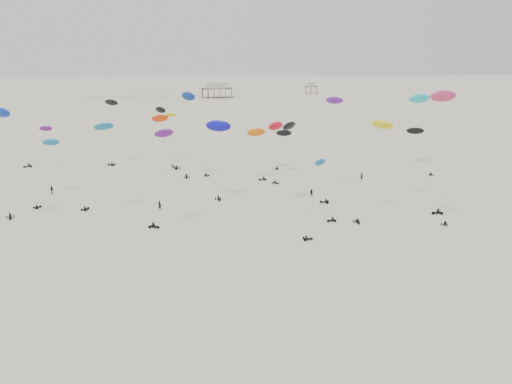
{
  "coord_description": "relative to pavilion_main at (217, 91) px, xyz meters",
  "views": [
    {
      "loc": [
        -5.37,
        3.71,
        31.02
      ],
      "look_at": [
        0.0,
        88.0,
        7.0
      ],
      "focal_mm": 35.0,
      "sensor_mm": 36.0,
      "label": 1
    }
  ],
  "objects": [
    {
      "name": "ground_plane",
      "position": [
        10.0,
        -150.0,
        -4.22
      ],
      "size": [
        900.0,
        900.0,
        0.0
      ],
      "primitive_type": "plane",
      "color": "beige"
    },
    {
      "name": "pavilion_main",
      "position": [
        0.0,
        0.0,
        0.0
      ],
      "size": [
        21.0,
        13.0,
        9.8
      ],
      "color": "brown",
      "rests_on": "ground"
    },
    {
      "name": "pavilion_small",
      "position": [
        70.0,
        30.0,
        -0.74
      ],
      "size": [
        9.0,
        7.0,
        8.0
      ],
      "color": "brown",
      "rests_on": "ground"
    },
    {
      "name": "pier_fence",
      "position": [
        -52.0,
        -0.0,
        -3.45
      ],
      "size": [
        80.2,
        0.2,
        1.5
      ],
      "color": "black",
      "rests_on": "ground"
    },
    {
      "name": "rig_0",
      "position": [
        -10.19,
        -218.31,
        6.64
      ],
      "size": [
        9.74,
        9.48,
        16.2
      ],
      "rotation": [
        0.0,
        0.0,
        3.15
      ],
      "color": "black",
      "rests_on": "ground"
    },
    {
      "name": "rig_1",
      "position": [
        -33.84,
        -237.16,
        4.56
      ],
      "size": [
        3.85,
        14.51,
        16.17
      ],
      "rotation": [
        0.0,
        0.0,
        5.72
      ],
      "color": "black",
      "rests_on": "ground"
    },
    {
      "name": "rig_2",
      "position": [
        28.24,
        -238.23,
        9.97
      ],
      "size": [
        7.15,
        15.0,
        22.97
      ],
      "rotation": [
        0.0,
        0.0,
        1.32
      ],
      "color": "black",
      "rests_on": "ground"
    },
    {
      "name": "rig_3",
      "position": [
        -10.25,
        -205.76,
        3.88
      ],
      "size": [
        3.3,
        11.2,
        15.29
      ],
      "rotation": [
        0.0,
        0.0,
        3.23
      ],
      "color": "black",
      "rests_on": "ground"
    },
    {
      "name": "rig_4",
      "position": [
        34.15,
        -253.12,
        10.3
      ],
      "size": [
        9.13,
        11.43,
        19.21
      ],
      "rotation": [
        0.0,
        0.0,
        3.3
      ],
      "color": "black",
      "rests_on": "ground"
    },
    {
      "name": "rig_5",
      "position": [
        -20.05,
        -247.76,
        8.54
      ],
      "size": [
        7.83,
        4.19,
        17.7
      ],
      "rotation": [
        0.0,
        0.0,
        5.84
      ],
      "color": "black",
      "rests_on": "ground"
    },
    {
      "name": "rig_6",
      "position": [
        3.32,
        -240.84,
        9.44
      ],
      "size": [
        5.88,
        5.79,
        16.95
      ],
      "rotation": [
        0.0,
        0.0,
        3.4
      ],
      "color": "black",
      "rests_on": "ground"
    },
    {
      "name": "rig_7",
      "position": [
        -6.93,
        -258.54,
        6.66
      ],
      "size": [
        5.51,
        5.12,
        17.82
      ],
      "rotation": [
        0.0,
        0.0,
        4.18
      ],
      "color": "black",
      "rests_on": "ground"
    },
    {
      "name": "rig_8",
      "position": [
        -3.73,
        -220.66,
        13.66
      ],
      "size": [
        7.23,
        4.84,
        21.35
      ],
      "rotation": [
        0.0,
        0.0,
        0.58
      ],
      "color": "black",
      "rests_on": "ground"
    },
    {
      "name": "rig_9",
      "position": [
        45.97,
        -247.25,
        4.42
      ],
      "size": [
        4.02,
        16.33,
        19.08
      ],
      "rotation": [
        0.0,
        0.0,
        1.79
      ],
      "color": "black",
      "rests_on": "ground"
    },
    {
      "name": "rig_10",
      "position": [
        18.62,
        -219.45,
        3.46
      ],
      "size": [
        9.54,
        11.91,
        14.75
      ],
      "rotation": [
        0.0,
        0.0,
        1.87
      ],
      "color": "black",
      "rests_on": "ground"
    },
    {
      "name": "rig_11",
      "position": [
        20.78,
        -260.89,
        2.59
      ],
      "size": [
        6.41,
        13.53,
        15.62
      ],
      "rotation": [
        0.0,
        0.0,
        4.81
      ],
      "color": "black",
      "rests_on": "ground"
    },
    {
      "name": "rig_12",
      "position": [
        -47.43,
        -204.79,
        1.76
      ],
      "size": [
        6.92,
        8.42,
        11.3
      ],
      "rotation": [
        0.0,
        0.0,
        2.2
      ],
      "color": "black",
      "rests_on": "ground"
    },
    {
      "name": "rig_13",
      "position": [
        19.11,
        -246.74,
        9.16
      ],
      "size": [
        9.73,
        17.67,
        21.45
      ],
      "rotation": [
        0.0,
        0.0,
        1.88
      ],
      "color": "black",
      "rests_on": "ground"
    },
    {
      "name": "rig_14",
      "position": [
        12.99,
        -224.75,
        5.99
      ],
      "size": [
        7.96,
        9.15,
        13.5
      ],
      "rotation": [
        0.0,
        0.0,
        3.92
      ],
      "color": "black",
      "rests_on": "ground"
    },
    {
      "name": "rig_15",
      "position": [
        58.18,
        -211.68,
        13.05
      ],
      "size": [
        7.17,
        16.87,
        21.86
      ],
      "rotation": [
        0.0,
        0.0,
        -0.13
      ],
      "color": "black",
      "rests_on": "ground"
    },
    {
      "name": "rig_16",
      "position": [
        18.47,
        -213.23,
        6.14
      ],
      "size": [
        5.4,
        6.0,
        12.76
      ],
      "rotation": [
        0.0,
        0.0,
        5.94
      ],
      "color": "black",
      "rests_on": "ground"
    },
    {
      "name": "rig_17",
      "position": [
        -26.86,
        -204.57,
        8.46
      ],
      "size": [
        4.97,
        7.71,
        18.19
      ],
      "rotation": [
        0.0,
        0.0,
        1.19
      ],
      "color": "black",
      "rests_on": "ground"
    },
    {
      "name": "rig_18",
      "position": [
        44.12,
        -258.26,
        16.12
      ],
      "size": [
        5.04,
        6.28,
        24.35
      ],
      "rotation": [
        0.0,
        0.0,
        5.6
      ],
      "color": "black",
      "rests_on": "ground"
    },
    {
      "name": "rig_19",
      "position": [
        -11.5,
        -208.79,
        6.47
      ],
      "size": [
        7.29,
        9.92,
        16.61
      ],
      "rotation": [
        0.0,
        0.0,
        3.02
      ],
      "color": "black",
      "rests_on": "ground"
    },
    {
      "name": "rig_20",
      "position": [
        -36.27,
        -252.11,
        11.01
      ],
      "size": [
        4.82,
        4.38,
        21.22
      ],
      "rotation": [
        0.0,
        0.0,
        3.48
      ],
      "color": "black",
      "rests_on": "ground"
    },
    {
      "name": "spectator_0",
      "position": [
        -8.69,
        -249.36,
        -4.22
      ],
      "size": [
        0.96,
        0.8,
        2.27
      ],
      "primitive_type": "imported",
      "rotation": [
        0.0,
        0.0,
        2.82
      ],
      "color": "black",
      "rests_on": "ground"
    },
    {
      "name": "spectator_1",
      "position": [
        23.52,
        -242.03,
        -4.22
      ],
      "size": [
        1.14,
        1.04,
        2.02
      ],
      "primitive_type": "imported",
      "rotation": [
        0.0,
        0.0,
        5.67
      ],
      "color": "black",
      "rests_on": "ground"
    },
    {
      "name": "spectator_2",
      "position": [
        -34.38,
        -235.81,
        -4.22
      ],
      "size": [
        1.41,
        1.01,
        2.14
      ],
      "primitive_type": "imported",
      "rotation": [
        0.0,
        0.0,
        6.0
      ],
      "color": "black",
      "rests_on": "ground"
    },
    {
      "name": "spectator_3",
      "position": [
        38.41,
        -228.31,
        -4.22
      ],
      "size": [
        0.97,
        0.93,
        2.2
      ],
      "primitive_type": "imported",
      "rotation": [
        0.0,
        0.0,
        2.47
      ],
      "color": "black",
      "rests_on": "ground"
    }
  ]
}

